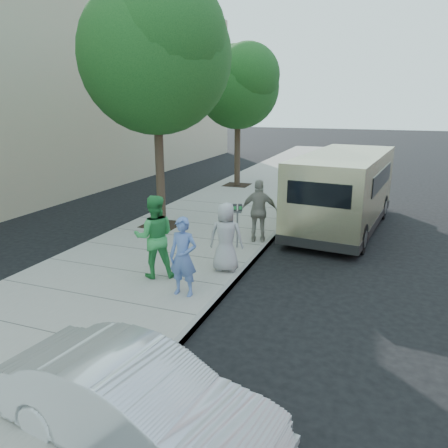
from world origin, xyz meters
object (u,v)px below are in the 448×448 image
Objects in this scene: van at (344,189)px; person_green_shirt at (155,237)px; tree_near at (157,51)px; person_striped_polo at (259,211)px; sedan at (137,403)px; person_officer at (183,257)px; parking_meter at (237,216)px; tree_far at (239,83)px; person_gray_shirt at (226,237)px.

van is 7.09m from person_green_shirt.
tree_near is 7.27m from van.
person_striped_polo is (-2.05, -2.76, -0.26)m from van.
sedan is 2.19× the size of person_officer.
parking_meter is (3.04, -1.32, -4.49)m from tree_near.
person_officer is at bearing 119.35° from person_green_shirt.
person_green_shirt reaches higher than parking_meter.
person_striped_polo reaches higher than parking_meter.
person_striped_polo is (-0.80, 7.92, 0.45)m from sedan.
tree_far is 11.81m from person_gray_shirt.
person_striped_polo reaches higher than person_officer.
parking_meter is at bearing 47.45° from person_striped_polo.
tree_far is 13.18m from person_officer.
tree_far is 3.36× the size of person_green_shirt.
person_officer is at bearing -57.04° from tree_near.
tree_far is 3.85× the size of person_officer.
sedan is (1.21, -7.19, -0.44)m from parking_meter.
person_officer reaches higher than person_gray_shirt.
sedan is at bearing -63.43° from tree_near.
person_green_shirt is at bearing 52.47° from person_striped_polo.
person_gray_shirt is (1.40, 0.92, -0.13)m from person_green_shirt.
person_striped_polo is at bearing -9.53° from tree_near.
person_gray_shirt is at bearing 74.11° from person_striped_polo.
tree_near is at bearing -91.66° from person_green_shirt.
sedan is (4.25, -8.50, -4.94)m from tree_near.
person_striped_polo is (3.45, -0.58, -4.49)m from tree_near.
sedan is 7.98m from person_striped_polo.
person_striped_polo is at bearing -120.52° from van.
parking_meter is 0.34× the size of sedan.
tree_near is 10.71m from sedan.
person_gray_shirt is at bearing -106.38° from van.
van is 10.78m from sedan.
tree_far reaches higher than sedan.
person_striped_polo is at bearing -141.98° from person_green_shirt.
person_officer is at bearing -76.21° from tree_far.
van is 4.11× the size of person_officer.
van is 3.81× the size of person_striped_polo.
person_green_shirt is (-1.10, -2.63, 0.06)m from parking_meter.
tree_far is 10.17m from parking_meter.
sedan is at bearing 88.94° from person_green_shirt.
tree_near is 1.16× the size of tree_far.
parking_meter is (3.04, -8.92, -3.83)m from tree_far.
person_officer reaches higher than parking_meter.
person_striped_polo is (0.45, 4.05, 0.07)m from person_officer.
sedan is (-1.25, -10.69, -0.71)m from van.
tree_near reaches higher than person_green_shirt.
van is at bearing -148.03° from person_green_shirt.
person_striped_polo reaches higher than person_gray_shirt.
person_officer is 0.87× the size of person_green_shirt.
van is 5.65m from person_gray_shirt.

